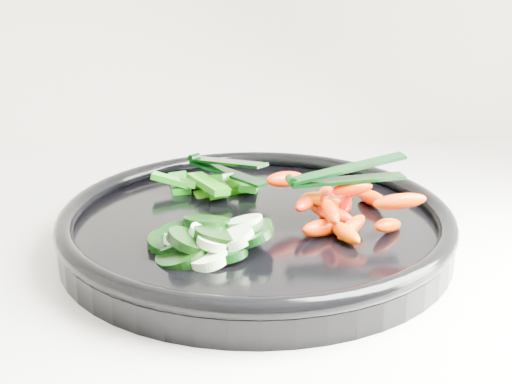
{
  "coord_description": "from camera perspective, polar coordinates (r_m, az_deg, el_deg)",
  "views": [
    {
      "loc": [
        -0.59,
        1.03,
        1.21
      ],
      "look_at": [
        -0.54,
        1.66,
        0.99
      ],
      "focal_mm": 50.0,
      "sensor_mm": 36.0,
      "label": 1
    }
  ],
  "objects": [
    {
      "name": "veggie_tray",
      "position": [
        0.68,
        -0.0,
        -2.74
      ],
      "size": [
        0.44,
        0.44,
        0.04
      ],
      "color": "black",
      "rests_on": "counter"
    },
    {
      "name": "pepper_pile",
      "position": [
        0.76,
        -3.58,
        0.55
      ],
      "size": [
        0.12,
        0.1,
        0.03
      ],
      "color": "#0C6209",
      "rests_on": "veggie_tray"
    },
    {
      "name": "cucumber_pile",
      "position": [
        0.62,
        -4.31,
        -3.76
      ],
      "size": [
        0.12,
        0.11,
        0.04
      ],
      "color": "black",
      "rests_on": "veggie_tray"
    },
    {
      "name": "tong_carrot",
      "position": [
        0.66,
        7.07,
        1.4
      ],
      "size": [
        0.11,
        0.03,
        0.02
      ],
      "color": "black",
      "rests_on": "carrot_pile"
    },
    {
      "name": "tong_pepper",
      "position": [
        0.76,
        -2.5,
        2.05
      ],
      "size": [
        0.08,
        0.1,
        0.02
      ],
      "color": "black",
      "rests_on": "pepper_pile"
    },
    {
      "name": "carrot_pile",
      "position": [
        0.67,
        6.67,
        -1.13
      ],
      "size": [
        0.14,
        0.13,
        0.05
      ],
      "color": "#EC3500",
      "rests_on": "veggie_tray"
    }
  ]
}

